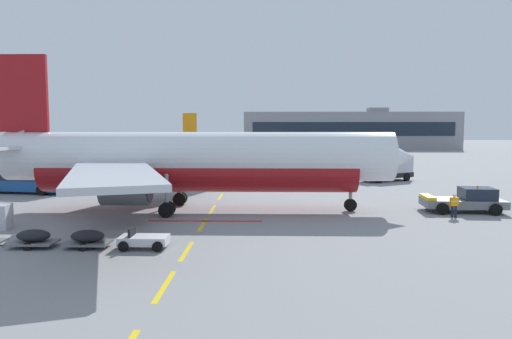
% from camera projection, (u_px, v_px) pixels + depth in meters
% --- Properties ---
extents(ground, '(400.00, 400.00, 0.00)m').
position_uv_depth(ground, '(429.00, 188.00, 50.36)').
color(ground, gray).
extents(apron_paint_markings, '(8.00, 93.70, 0.01)m').
position_uv_depth(apron_paint_markings, '(223.00, 192.00, 47.33)').
color(apron_paint_markings, yellow).
rests_on(apron_paint_markings, ground).
extents(airliner_foreground, '(34.68, 34.63, 12.20)m').
position_uv_depth(airliner_foreground, '(191.00, 161.00, 36.58)').
color(airliner_foreground, white).
rests_on(airliner_foreground, ground).
extents(pushback_tug, '(6.21, 3.57, 2.08)m').
position_uv_depth(pushback_tug, '(466.00, 200.00, 36.33)').
color(pushback_tug, slate).
rests_on(pushback_tug, ground).
extents(airliner_mid_left, '(26.97, 25.71, 9.80)m').
position_uv_depth(airliner_mid_left, '(151.00, 142.00, 109.75)').
color(airliner_mid_left, silver).
rests_on(airliner_mid_left, ground).
extents(apron_shuttle_bus, '(12.30, 4.55, 3.00)m').
position_uv_depth(apron_shuttle_bus, '(13.00, 175.00, 46.98)').
color(apron_shuttle_bus, '#194C99').
rests_on(apron_shuttle_bus, ground).
extents(catering_truck, '(7.24, 5.64, 3.14)m').
position_uv_depth(catering_truck, '(388.00, 168.00, 57.31)').
color(catering_truck, black).
rests_on(catering_truck, ground).
extents(baggage_train, '(11.63, 1.75, 1.14)m').
position_uv_depth(baggage_train, '(61.00, 238.00, 25.49)').
color(baggage_train, silver).
rests_on(baggage_train, ground).
extents(ground_crew_worker, '(0.69, 0.30, 1.71)m').
position_uv_depth(ground_crew_worker, '(454.00, 204.00, 34.05)').
color(ground_crew_worker, '#191E38').
rests_on(ground_crew_worker, ground).
extents(terminal_satellite, '(64.54, 23.21, 12.81)m').
position_uv_depth(terminal_satellite, '(347.00, 131.00, 148.67)').
color(terminal_satellite, gray).
rests_on(terminal_satellite, ground).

